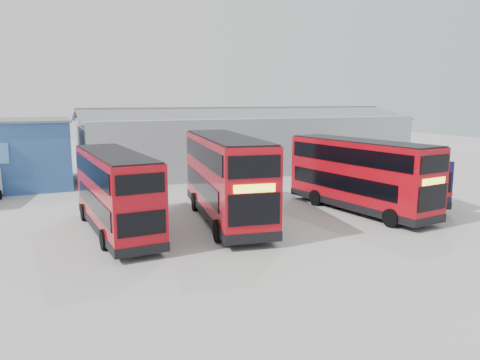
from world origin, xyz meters
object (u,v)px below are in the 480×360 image
Objects in this scene: maintenance_shed at (244,141)px; single_decker_blue at (381,174)px; double_decker_right at (360,176)px; double_decker_left at (116,193)px; double_decker_centre at (226,179)px.

maintenance_shed is 2.60× the size of single_decker_blue.
maintenance_shed is 18.94m from double_decker_right.
double_decker_left is 18.09m from single_decker_blue.
double_decker_centre is 8.14m from double_decker_right.
double_decker_left is 5.91m from double_decker_centre.
maintenance_shed is 23.29m from double_decker_left.
double_decker_right is at bearing 46.35° from single_decker_blue.
single_decker_blue is at bearing 28.03° from double_decker_right.
double_decker_left reaches higher than single_decker_blue.
single_decker_blue is (12.07, 1.91, -0.77)m from double_decker_centre.
maintenance_shed reaches higher than double_decker_centre.
double_decker_right reaches higher than double_decker_left.
double_decker_centre is (-8.76, -17.88, -0.29)m from maintenance_shed.
maintenance_shed reaches higher than double_decker_left.
maintenance_shed reaches higher than double_decker_right.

